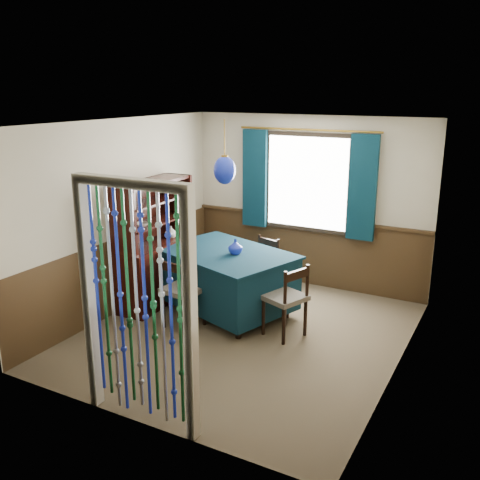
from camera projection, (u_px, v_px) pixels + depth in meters
The scene contains 22 objects.
floor at pixel (244, 334), 6.45m from camera, with size 4.00×4.00×0.00m, color brown.
ceiling at pixel (244, 123), 5.76m from camera, with size 4.00×4.00×0.00m, color silver.
wall_back at pixel (308, 202), 7.80m from camera, with size 3.60×3.60×0.00m, color beige.
wall_front at pixel (131, 291), 4.41m from camera, with size 3.60×3.60×0.00m, color beige.
wall_left at pixel (122, 217), 6.92m from camera, with size 4.00×4.00×0.00m, color beige.
wall_right at pixel (405, 257), 5.29m from camera, with size 4.00×4.00×0.00m, color beige.
wainscot_back at pixel (306, 252), 7.99m from camera, with size 3.60×3.60×0.00m, color #3F2B18.
wainscot_front at pixel (137, 371), 4.63m from camera, with size 3.60×3.60×0.00m, color #3F2B18.
wainscot_left at pixel (126, 272), 7.12m from camera, with size 4.00×4.00×0.00m, color #3F2B18.
wainscot_right at pixel (397, 326), 5.50m from camera, with size 4.00×4.00×0.00m, color #3F2B18.
window at pixel (307, 183), 7.67m from camera, with size 1.32×0.12×1.42m, color black.
doorway at pixel (137, 310), 4.52m from camera, with size 1.16×0.12×2.18m, color silver, non-canonical shape.
dining_table at pixel (226, 277), 6.99m from camera, with size 2.00×1.66×0.83m.
chair_near at pixel (182, 291), 6.51m from camera, with size 0.49×0.48×0.90m.
chair_far at pixel (262, 266), 7.48m from camera, with size 0.51×0.50×0.85m.
chair_left at pixel (184, 262), 7.70m from camera, with size 0.46×0.47×0.83m.
chair_right at pixel (287, 299), 6.28m from camera, with size 0.55×0.57×0.90m.
sideboard at pixel (155, 261), 7.28m from camera, with size 0.49×1.31×1.70m.
pendant_lamp at pixel (225, 170), 6.60m from camera, with size 0.28×0.28×0.79m.
vase_table at pixel (235, 247), 6.77m from camera, with size 0.17×0.17×0.18m, color #162598.
bowl_shelf at pixel (141, 224), 6.82m from camera, with size 0.20×0.20×0.05m, color beige.
vase_sideboard at pixel (171, 231), 7.42m from camera, with size 0.18×0.18×0.19m, color beige.
Camera 1 is at (2.75, -5.21, 2.87)m, focal length 40.00 mm.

